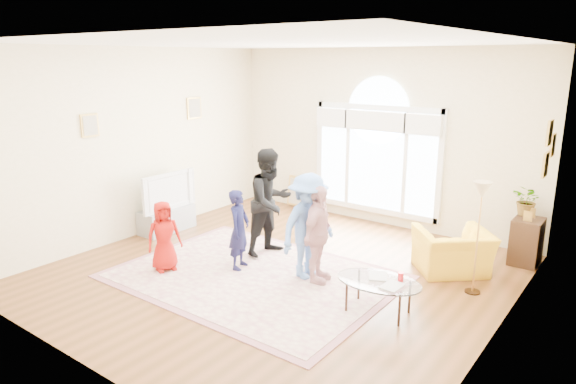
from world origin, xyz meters
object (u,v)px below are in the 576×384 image
Objects in this scene: television at (165,190)px; armchair at (453,252)px; tv_console at (167,219)px; coffee_table at (379,282)px; area_rug at (254,276)px.

television is 1.17× the size of armchair.
armchair is (4.76, 1.21, 0.11)m from tv_console.
armchair is (0.30, 1.74, -0.08)m from coffee_table.
tv_console is 0.54m from television.
armchair is at bearing 39.96° from area_rug.
tv_console is at bearing 166.26° from area_rug.
area_rug is at bearing -1.91° from armchair.
area_rug is 1.94m from coffee_table.
television reaches higher than tv_console.
tv_console is 1.02× the size of armchair.
armchair reaches higher than tv_console.
area_rug is 3.26× the size of coffee_table.
coffee_table reaches higher than tv_console.
armchair is (2.19, 1.84, 0.31)m from area_rug.
area_rug is at bearing 177.01° from coffee_table.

